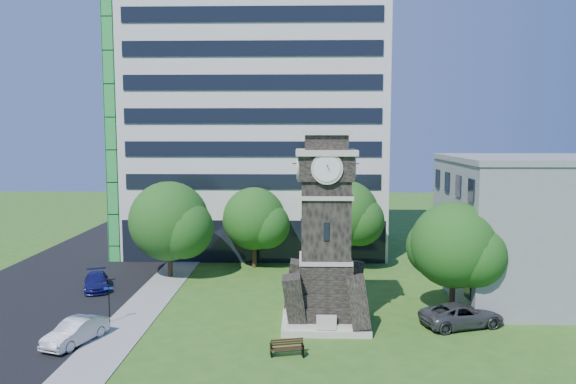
{
  "coord_description": "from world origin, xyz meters",
  "views": [
    {
      "loc": [
        1.53,
        -32.76,
        12.16
      ],
      "look_at": [
        0.5,
        7.85,
        7.79
      ],
      "focal_mm": 35.0,
      "sensor_mm": 36.0,
      "label": 1
    }
  ],
  "objects_px": {
    "clock_tower": "(325,242)",
    "car_street_north": "(96,282)",
    "car_street_mid": "(75,332)",
    "street_sign": "(109,300)",
    "car_east_lot": "(462,315)",
    "park_bench": "(287,347)"
  },
  "relations": [
    {
      "from": "car_street_north",
      "to": "park_bench",
      "type": "bearing_deg",
      "value": -59.91
    },
    {
      "from": "car_street_north",
      "to": "clock_tower",
      "type": "bearing_deg",
      "value": -42.68
    },
    {
      "from": "clock_tower",
      "to": "car_east_lot",
      "type": "xyz_separation_m",
      "value": [
        8.57,
        -0.37,
        -4.55
      ]
    },
    {
      "from": "car_street_mid",
      "to": "park_bench",
      "type": "bearing_deg",
      "value": 12.31
    },
    {
      "from": "car_street_mid",
      "to": "park_bench",
      "type": "height_order",
      "value": "car_street_mid"
    },
    {
      "from": "car_street_mid",
      "to": "street_sign",
      "type": "distance_m",
      "value": 3.67
    },
    {
      "from": "clock_tower",
      "to": "street_sign",
      "type": "relative_size",
      "value": 5.04
    },
    {
      "from": "car_east_lot",
      "to": "park_bench",
      "type": "distance_m",
      "value": 11.94
    },
    {
      "from": "clock_tower",
      "to": "car_street_north",
      "type": "height_order",
      "value": "clock_tower"
    },
    {
      "from": "car_street_north",
      "to": "car_east_lot",
      "type": "bearing_deg",
      "value": -36.41
    },
    {
      "from": "clock_tower",
      "to": "car_street_mid",
      "type": "relative_size",
      "value": 2.85
    },
    {
      "from": "car_street_north",
      "to": "car_east_lot",
      "type": "xyz_separation_m",
      "value": [
        25.95,
        -7.59,
        0.1
      ]
    },
    {
      "from": "clock_tower",
      "to": "car_east_lot",
      "type": "bearing_deg",
      "value": -2.46
    },
    {
      "from": "car_street_mid",
      "to": "street_sign",
      "type": "height_order",
      "value": "street_sign"
    },
    {
      "from": "car_street_mid",
      "to": "car_street_north",
      "type": "bearing_deg",
      "value": 123.9
    },
    {
      "from": "car_street_mid",
      "to": "car_east_lot",
      "type": "height_order",
      "value": "car_east_lot"
    },
    {
      "from": "car_street_mid",
      "to": "car_street_north",
      "type": "height_order",
      "value": "car_street_mid"
    },
    {
      "from": "park_bench",
      "to": "street_sign",
      "type": "bearing_deg",
      "value": 143.36
    },
    {
      "from": "car_east_lot",
      "to": "park_bench",
      "type": "relative_size",
      "value": 2.87
    },
    {
      "from": "car_street_mid",
      "to": "park_bench",
      "type": "xyz_separation_m",
      "value": [
        12.23,
        -1.51,
        -0.21
      ]
    },
    {
      "from": "clock_tower",
      "to": "car_street_north",
      "type": "distance_m",
      "value": 19.38
    },
    {
      "from": "car_east_lot",
      "to": "park_bench",
      "type": "xyz_separation_m",
      "value": [
        -10.84,
        -5.0,
        -0.23
      ]
    }
  ]
}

